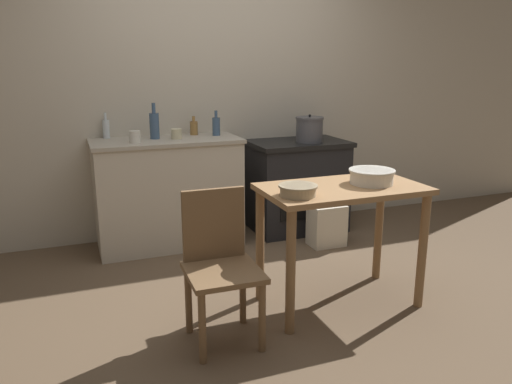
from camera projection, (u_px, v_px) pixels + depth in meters
The scene contains 16 objects.
ground_plane at pixel (284, 296), 3.37m from camera, with size 14.00×14.00×0.00m, color brown.
wall_back at pixel (214, 92), 4.48m from camera, with size 8.00×0.07×2.55m.
counter_cabinet at pixel (168, 193), 4.23m from camera, with size 1.22×0.57×0.92m.
stove at pixel (297, 185), 4.65m from camera, with size 0.88×0.60×0.84m.
work_table at pixel (342, 208), 3.13m from camera, with size 1.01×0.57×0.79m.
chair at pixel (220, 262), 2.78m from camera, with size 0.41×0.41×0.85m.
flour_sack at pixel (327, 225), 4.27m from camera, with size 0.30×0.21×0.36m, color beige.
stock_pot at pixel (309, 129), 4.47m from camera, with size 0.25×0.25×0.25m.
mixing_bowl_large at pixel (372, 176), 3.14m from camera, with size 0.29×0.29×0.09m.
mixing_bowl_small at pixel (298, 190), 2.86m from camera, with size 0.23×0.23×0.07m.
bottle_far_left at pixel (194, 128), 4.34m from camera, with size 0.07×0.07×0.16m.
bottle_left at pixel (106, 128), 4.14m from camera, with size 0.06×0.06×0.21m.
bottle_mid_left at pixel (216, 126), 4.30m from camera, with size 0.07×0.07×0.21m.
bottle_center_left at pixel (154, 125), 4.10m from camera, with size 0.08×0.08×0.29m.
cup_center at pixel (176, 134), 4.12m from camera, with size 0.09×0.09×0.08m, color beige.
cup_center_right at pixel (135, 137), 3.90m from camera, with size 0.09×0.09×0.10m, color silver.
Camera 1 is at (-1.29, -2.81, 1.53)m, focal length 35.00 mm.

